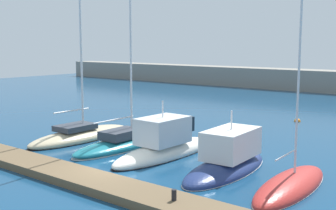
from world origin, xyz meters
TOP-DOWN VIEW (x-y plane):
  - ground_plane at (0.00, 0.00)m, footprint 120.00×120.00m
  - dock_pier at (0.00, -1.57)m, footprint 21.82×2.11m
  - sailboat_sand_nearest at (-7.56, 4.60)m, footprint 2.78×8.57m
  - sailboat_teal_second at (-3.65, 4.90)m, footprint 2.66×8.70m
  - motorboat_ivory_third at (-0.25, 4.72)m, footprint 2.39×8.45m
  - motorboat_navy_fourth at (4.15, 4.36)m, footprint 2.94×7.48m
  - sailboat_red_fifth at (7.81, 3.75)m, footprint 2.42×7.16m
  - mooring_buoy_orange at (1.23, 20.31)m, footprint 0.54×0.54m
  - dock_bollard at (5.31, -1.57)m, footprint 0.20×0.20m

SIDE VIEW (x-z plane):
  - ground_plane at x=0.00m, z-range 0.00..0.00m
  - mooring_buoy_orange at x=1.23m, z-range -0.27..0.27m
  - sailboat_red_fifth at x=7.81m, z-range -6.69..6.96m
  - dock_pier at x=0.00m, z-range 0.00..0.39m
  - sailboat_sand_nearest at x=-7.56m, z-range -6.64..7.16m
  - sailboat_teal_second at x=-3.65m, z-range -7.66..8.34m
  - motorboat_navy_fourth at x=4.15m, z-range -1.23..2.29m
  - motorboat_ivory_third at x=-0.25m, z-range -1.29..2.40m
  - dock_bollard at x=5.31m, z-range 0.39..0.83m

